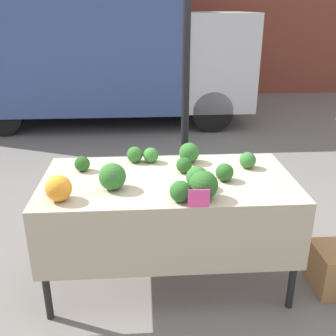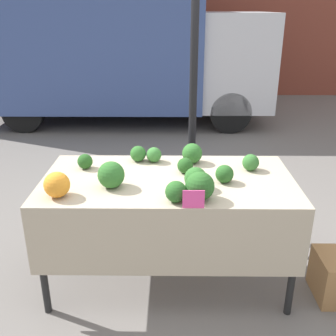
# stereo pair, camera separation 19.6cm
# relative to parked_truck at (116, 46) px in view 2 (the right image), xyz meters

# --- Properties ---
(ground_plane) EXTENTS (40.00, 40.00, 0.00)m
(ground_plane) POSITION_rel_parked_truck_xyz_m (0.99, -4.78, -1.36)
(ground_plane) COLOR slate
(tent_pole) EXTENTS (0.07, 0.07, 2.63)m
(tent_pole) POSITION_rel_parked_truck_xyz_m (1.20, -3.89, -0.04)
(tent_pole) COLOR black
(tent_pole) RESTS_ON ground_plane
(parked_truck) EXTENTS (5.14, 2.08, 2.54)m
(parked_truck) POSITION_rel_parked_truck_xyz_m (0.00, 0.00, 0.00)
(parked_truck) COLOR #384C84
(parked_truck) RESTS_ON ground_plane
(market_table) EXTENTS (1.81, 0.92, 0.86)m
(market_table) POSITION_rel_parked_truck_xyz_m (0.99, -4.85, -0.60)
(market_table) COLOR tan
(market_table) RESTS_ON ground_plane
(orange_cauliflower) EXTENTS (0.17, 0.17, 0.17)m
(orange_cauliflower) POSITION_rel_parked_truck_xyz_m (0.27, -5.08, -0.41)
(orange_cauliflower) COLOR orange
(orange_cauliflower) RESTS_ON market_table
(romanesco_head) EXTENTS (0.13, 0.13, 0.10)m
(romanesco_head) POSITION_rel_parked_truck_xyz_m (0.56, -4.74, -0.44)
(romanesco_head) COLOR #93B238
(romanesco_head) RESTS_ON market_table
(broccoli_head_0) EXTENTS (0.13, 0.13, 0.13)m
(broccoli_head_0) POSITION_rel_parked_truck_xyz_m (1.38, -4.85, -0.43)
(broccoli_head_0) COLOR #285B23
(broccoli_head_0) RESTS_ON market_table
(broccoli_head_1) EXTENTS (0.13, 0.13, 0.13)m
(broccoli_head_1) POSITION_rel_parked_truck_xyz_m (1.60, -4.62, -0.43)
(broccoli_head_1) COLOR #336B2D
(broccoli_head_1) RESTS_ON market_table
(broccoli_head_2) EXTENTS (0.11, 0.11, 0.11)m
(broccoli_head_2) POSITION_rel_parked_truck_xyz_m (0.35, -4.60, -0.44)
(broccoli_head_2) COLOR #23511E
(broccoli_head_2) RESTS_ON market_table
(broccoli_head_3) EXTENTS (0.12, 0.12, 0.12)m
(broccoli_head_3) POSITION_rel_parked_truck_xyz_m (0.87, -4.46, -0.44)
(broccoli_head_3) COLOR #387533
(broccoli_head_3) RESTS_ON market_table
(broccoli_head_4) EXTENTS (0.14, 0.14, 0.14)m
(broccoli_head_4) POSITION_rel_parked_truck_xyz_m (1.04, -5.15, -0.43)
(broccoli_head_4) COLOR #285B23
(broccoli_head_4) RESTS_ON market_table
(broccoli_head_5) EXTENTS (0.12, 0.12, 0.12)m
(broccoli_head_5) POSITION_rel_parked_truck_xyz_m (1.11, -4.68, -0.44)
(broccoli_head_5) COLOR #23511E
(broccoli_head_5) RESTS_ON market_table
(broccoli_head_6) EXTENTS (0.15, 0.15, 0.15)m
(broccoli_head_6) POSITION_rel_parked_truck_xyz_m (1.17, -4.96, -0.42)
(broccoli_head_6) COLOR #2D6628
(broccoli_head_6) RESTS_ON market_table
(broccoli_head_7) EXTENTS (0.13, 0.13, 0.13)m
(broccoli_head_7) POSITION_rel_parked_truck_xyz_m (0.74, -4.45, -0.43)
(broccoli_head_7) COLOR #2D6628
(broccoli_head_7) RESTS_ON market_table
(broccoli_head_8) EXTENTS (0.19, 0.19, 0.19)m
(broccoli_head_8) POSITION_rel_parked_truck_xyz_m (1.19, -5.12, -0.40)
(broccoli_head_8) COLOR #285B23
(broccoli_head_8) RESTS_ON market_table
(broccoli_head_9) EXTENTS (0.18, 0.18, 0.18)m
(broccoli_head_9) POSITION_rel_parked_truck_xyz_m (0.60, -4.94, -0.41)
(broccoli_head_9) COLOR #2D6628
(broccoli_head_9) RESTS_ON market_table
(broccoli_head_10) EXTENTS (0.16, 0.16, 0.16)m
(broccoli_head_10) POSITION_rel_parked_truck_xyz_m (1.17, -4.48, -0.42)
(broccoli_head_10) COLOR #2D6628
(broccoli_head_10) RESTS_ON market_table
(price_sign) EXTENTS (0.13, 0.01, 0.12)m
(price_sign) POSITION_rel_parked_truck_xyz_m (1.15, -5.23, -0.44)
(price_sign) COLOR #EF4793
(price_sign) RESTS_ON market_table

